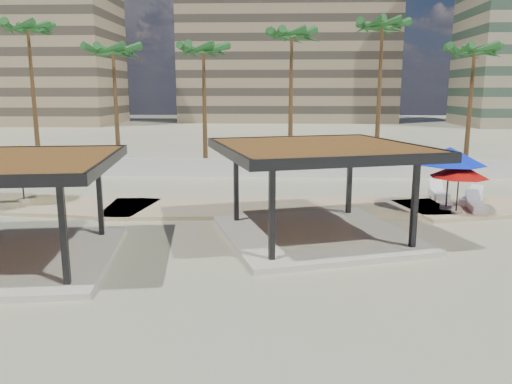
% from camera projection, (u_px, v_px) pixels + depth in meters
% --- Properties ---
extents(ground, '(200.00, 200.00, 0.00)m').
position_uv_depth(ground, '(217.00, 257.00, 17.06)').
color(ground, tan).
rests_on(ground, ground).
extents(promenade, '(44.45, 7.97, 0.24)m').
position_uv_depth(promenade, '(276.00, 205.00, 24.48)').
color(promenade, '#C6B284').
rests_on(promenade, ground).
extents(boundary_wall, '(56.00, 0.30, 1.20)m').
position_uv_depth(boundary_wall, '(245.00, 168.00, 32.61)').
color(boundary_wall, silver).
rests_on(boundary_wall, ground).
extents(building_west, '(34.00, 16.00, 32.40)m').
position_uv_depth(building_west, '(9.00, 31.00, 82.17)').
color(building_west, '#937F60').
rests_on(building_west, ground).
extents(building_mid, '(38.00, 16.00, 30.40)m').
position_uv_depth(building_mid, '(287.00, 42.00, 90.43)').
color(building_mid, '#847259').
rests_on(building_mid, ground).
extents(pavilion_central, '(8.91, 8.91, 3.61)m').
position_uv_depth(pavilion_central, '(317.00, 183.00, 18.88)').
color(pavilion_central, beige).
rests_on(pavilion_central, ground).
extents(pavilion_west, '(7.82, 7.82, 3.50)m').
position_uv_depth(pavilion_west, '(3.00, 202.00, 15.95)').
color(pavilion_west, beige).
rests_on(pavilion_west, ground).
extents(umbrella_b, '(3.29, 3.29, 2.83)m').
position_uv_depth(umbrella_b, '(20.00, 153.00, 24.12)').
color(umbrella_b, beige).
rests_on(umbrella_b, promenade).
extents(umbrella_c, '(3.12, 3.12, 2.25)m').
position_uv_depth(umbrella_c, '(459.00, 171.00, 21.94)').
color(umbrella_c, beige).
rests_on(umbrella_c, promenade).
extents(umbrella_d, '(4.00, 4.00, 2.89)m').
position_uv_depth(umbrella_d, '(450.00, 156.00, 22.62)').
color(umbrella_d, beige).
rests_on(umbrella_d, promenade).
extents(lounger_b, '(0.91, 2.06, 0.76)m').
position_uv_depth(lounger_b, '(476.00, 205.00, 23.08)').
color(lounger_b, white).
rests_on(lounger_b, promenade).
extents(lounger_c, '(0.90, 2.19, 0.81)m').
position_uv_depth(lounger_c, '(439.00, 194.00, 25.65)').
color(lounger_c, white).
rests_on(lounger_c, promenade).
extents(lounger_d, '(1.72, 2.06, 0.78)m').
position_uv_depth(lounger_d, '(472.00, 199.00, 24.30)').
color(lounger_d, white).
rests_on(lounger_d, promenade).
extents(palm_b, '(3.00, 3.00, 10.62)m').
position_uv_depth(palm_b, '(28.00, 34.00, 34.06)').
color(palm_b, brown).
rests_on(palm_b, ground).
extents(palm_c, '(3.00, 3.00, 9.04)m').
position_uv_depth(palm_c, '(113.00, 55.00, 33.54)').
color(palm_c, brown).
rests_on(palm_c, ground).
extents(palm_d, '(3.00, 3.00, 9.14)m').
position_uv_depth(palm_d, '(203.00, 55.00, 34.08)').
color(palm_d, brown).
rests_on(palm_d, ground).
extents(palm_e, '(3.00, 3.00, 10.07)m').
position_uv_depth(palm_e, '(292.00, 40.00, 33.19)').
color(palm_e, brown).
rests_on(palm_e, ground).
extents(palm_f, '(3.00, 3.00, 10.62)m').
position_uv_depth(palm_f, '(382.00, 32.00, 33.06)').
color(palm_f, brown).
rests_on(palm_f, ground).
extents(palm_g, '(3.00, 3.00, 9.00)m').
position_uv_depth(palm_g, '(474.00, 55.00, 32.75)').
color(palm_g, brown).
rests_on(palm_g, ground).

